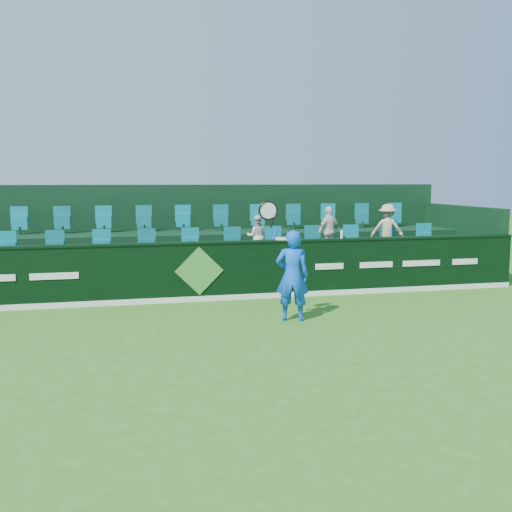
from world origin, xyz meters
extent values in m
plane|color=#346E1A|center=(0.00, 0.00, 0.00)|extent=(60.00, 60.00, 0.00)
cube|color=black|center=(0.00, 4.00, 0.65)|extent=(16.00, 0.20, 1.30)
cube|color=black|center=(0.00, 4.00, 1.32)|extent=(16.00, 0.24, 0.05)
cube|color=white|center=(0.00, 3.89, 0.06)|extent=(16.00, 0.02, 0.12)
cube|color=#409135|center=(0.00, 3.88, 0.70)|extent=(1.10, 0.02, 1.10)
cube|color=white|center=(-3.10, 3.89, 0.70)|extent=(1.00, 0.01, 0.14)
cube|color=white|center=(3.10, 3.89, 0.70)|extent=(0.70, 0.01, 0.14)
cube|color=white|center=(4.30, 3.89, 0.70)|extent=(0.85, 0.01, 0.14)
cube|color=white|center=(5.50, 3.89, 0.70)|extent=(1.00, 0.01, 0.14)
cube|color=white|center=(6.70, 3.89, 0.70)|extent=(0.70, 0.01, 0.14)
cube|color=black|center=(0.00, 5.10, 0.40)|extent=(16.00, 2.00, 0.80)
cube|color=black|center=(0.00, 7.00, 0.65)|extent=(16.00, 1.80, 1.30)
cube|color=black|center=(0.00, 8.00, 1.30)|extent=(16.00, 0.20, 2.60)
cube|color=black|center=(7.90, 6.00, 1.00)|extent=(0.20, 4.00, 2.00)
cube|color=#098091|center=(0.00, 5.50, 1.10)|extent=(13.50, 0.50, 0.60)
cube|color=#098091|center=(0.00, 7.30, 1.60)|extent=(13.50, 0.50, 0.60)
imported|color=blue|center=(1.55, 1.75, 0.89)|extent=(0.74, 0.59, 1.77)
cylinder|color=#143FBF|center=(1.17, 1.65, 1.73)|extent=(0.12, 0.04, 0.22)
cylinder|color=black|center=(1.11, 1.65, 1.93)|extent=(0.10, 0.03, 0.20)
torus|color=black|center=(1.03, 1.65, 2.17)|extent=(0.48, 0.04, 0.48)
cylinder|color=silver|center=(1.03, 1.65, 2.17)|extent=(0.40, 0.01, 0.40)
imported|color=white|center=(1.62, 5.12, 1.33)|extent=(0.58, 0.49, 1.06)
imported|color=white|center=(3.53, 5.12, 1.43)|extent=(0.80, 0.59, 1.26)
imported|color=tan|center=(5.16, 5.12, 1.45)|extent=(0.97, 0.79, 1.31)
cube|color=white|center=(2.00, 4.00, 1.38)|extent=(0.35, 0.23, 0.05)
cylinder|color=white|center=(3.44, 4.00, 1.45)|extent=(0.06, 0.06, 0.20)
camera|label=1|loc=(-1.58, -8.74, 2.73)|focal=40.00mm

